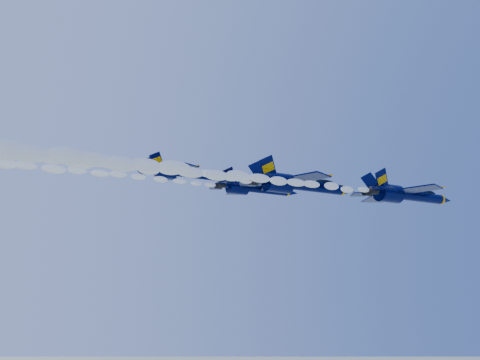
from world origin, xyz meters
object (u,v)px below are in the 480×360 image
jet_lead (406,195)px  jet_third (254,188)px  jet_second (299,184)px  jet_fourth (183,173)px

jet_lead → jet_third: jet_third is taller
jet_lead → jet_second: (-14.57, 7.70, 1.65)m
jet_lead → jet_fourth: bearing=138.3°
jet_third → jet_fourth: jet_fourth is taller
jet_third → jet_fourth: 13.87m
jet_fourth → jet_second: bearing=-52.4°
jet_lead → jet_second: 16.56m
jet_third → jet_lead: bearing=-37.3°
jet_lead → jet_second: jet_second is taller
jet_lead → jet_fourth: size_ratio=1.13×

